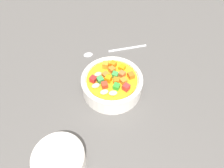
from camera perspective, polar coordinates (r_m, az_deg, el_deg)
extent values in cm
cube|color=#565451|center=(61.81, 0.00, -2.23)|extent=(140.00, 140.00, 2.00)
cylinder|color=white|center=(59.14, 0.00, -0.29)|extent=(17.03, 17.03, 4.74)
torus|color=white|center=(57.01, 0.00, 1.44)|extent=(17.32, 17.32, 1.31)
cylinder|color=gold|center=(57.16, 0.00, 1.32)|extent=(14.26, 14.26, 0.40)
ellipsoid|color=beige|center=(57.34, -3.85, 2.78)|extent=(2.52, 2.61, 1.44)
cube|color=red|center=(56.11, -5.22, 1.33)|extent=(1.94, 1.94, 1.58)
cube|color=orange|center=(57.17, 2.78, 2.72)|extent=(2.06, 2.06, 1.51)
cube|color=red|center=(54.18, 3.96, -0.90)|extent=(2.12, 2.12, 1.70)
ellipsoid|color=beige|center=(54.85, -4.51, -0.45)|extent=(2.39, 2.63, 1.24)
cube|color=orange|center=(59.30, -1.78, 5.25)|extent=(1.65, 1.65, 1.82)
cube|color=orange|center=(55.72, 3.18, 0.87)|extent=(2.24, 2.24, 1.37)
cube|color=orange|center=(58.27, 0.00, 3.99)|extent=(2.22, 2.22, 1.49)
cube|color=orange|center=(59.54, 0.30, 5.44)|extent=(1.96, 1.96, 1.71)
cube|color=orange|center=(55.87, -1.03, 1.43)|extent=(1.90, 1.90, 1.72)
cube|color=green|center=(54.41, 1.26, -0.68)|extent=(1.81, 1.81, 1.42)
ellipsoid|color=beige|center=(53.18, 0.30, -2.52)|extent=(2.16, 2.59, 1.26)
cube|color=#BB3821|center=(54.75, -2.06, -0.28)|extent=(2.15, 2.15, 1.39)
cube|color=#D46219|center=(57.09, 5.29, 2.38)|extent=(2.21, 2.21, 1.46)
cube|color=orange|center=(55.82, 1.21, 0.99)|extent=(1.83, 1.83, 1.26)
cube|color=green|center=(56.97, 0.87, 2.54)|extent=(1.81, 1.81, 1.48)
cube|color=orange|center=(57.24, -1.81, 2.59)|extent=(2.22, 2.22, 1.18)
ellipsoid|color=beige|center=(53.45, -2.15, -2.22)|extent=(2.39, 2.63, 1.23)
cube|color=orange|center=(59.14, 2.83, 4.55)|extent=(2.00, 2.00, 1.14)
cube|color=green|center=(55.88, -3.29, 1.12)|extent=(2.24, 2.24, 1.45)
cylinder|color=silver|center=(73.53, 4.32, 10.02)|extent=(6.98, 12.56, 0.81)
ellipsoid|color=silver|center=(71.33, -6.65, 8.32)|extent=(3.38, 3.79, 0.97)
cylinder|color=white|center=(50.65, -14.29, -19.71)|extent=(11.63, 11.63, 3.82)
torus|color=white|center=(48.68, -14.80, -18.86)|extent=(11.75, 11.75, 0.93)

